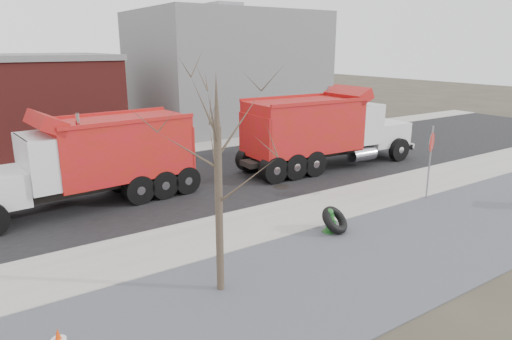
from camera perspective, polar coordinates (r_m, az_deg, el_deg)
ground at (r=14.94m, az=1.37°, el=-7.13°), size 120.00×120.00×0.00m
gravel_verge at (r=12.51m, az=10.86°, el=-12.03°), size 60.00×5.00×0.03m
sidewalk at (r=15.12m, az=0.82°, el=-6.73°), size 60.00×2.50×0.06m
curb at (r=16.13m, az=-1.82°, el=-5.21°), size 60.00×0.15×0.11m
road at (r=20.12m, az=-9.04°, el=-1.33°), size 60.00×9.40×0.02m
far_sidewalk at (r=25.25m, az=-14.55°, el=1.82°), size 60.00×2.00×0.06m
building_grey at (r=33.88m, az=-3.84°, el=12.39°), size 12.00×10.00×8.00m
bare_tree at (r=10.19m, az=-4.80°, el=1.59°), size 3.20×3.20×5.20m
fire_hydrant at (r=14.55m, az=9.17°, el=-6.39°), size 0.46×0.45×0.81m
truck_tire at (r=14.56m, az=9.82°, el=-6.19°), size 1.19×1.12×0.88m
stop_sign at (r=18.29m, az=21.02°, el=2.36°), size 0.72×0.34×2.83m
dump_truck_red_a at (r=22.02m, az=8.52°, el=5.21°), size 9.40×2.93×3.75m
dump_truck_red_b at (r=17.56m, az=-19.82°, el=1.54°), size 8.43×3.02×3.54m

